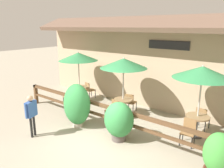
{
  "coord_description": "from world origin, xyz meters",
  "views": [
    {
      "loc": [
        4.31,
        -4.74,
        3.77
      ],
      "look_at": [
        -0.64,
        1.52,
        1.64
      ],
      "focal_mm": 35.0,
      "sensor_mm": 36.0,
      "label": 1
    }
  ],
  "objects_px": {
    "patio_umbrella_middle": "(124,63)",
    "dining_table_middle": "(123,103)",
    "chair_near_streetside": "(70,95)",
    "potted_plant_corner_fern": "(77,105)",
    "potted_plant_small_flowering": "(218,157)",
    "chair_middle_wallside": "(130,102)",
    "pedestrian": "(31,110)",
    "potted_plant_tall_tropical": "(119,120)",
    "chair_middle_streetside": "(113,109)",
    "dining_table_far": "(197,120)",
    "patio_umbrella_near": "(78,57)",
    "chair_far_wallside": "(202,117)",
    "patio_umbrella_far": "(203,72)",
    "dining_table_near": "(80,90)",
    "chair_near_wallside": "(89,89)",
    "chair_far_streetside": "(188,130)"
  },
  "relations": [
    {
      "from": "potted_plant_small_flowering",
      "to": "chair_middle_wallside",
      "type": "bearing_deg",
      "value": 149.6
    },
    {
      "from": "chair_middle_streetside",
      "to": "chair_middle_wallside",
      "type": "distance_m",
      "value": 1.24
    },
    {
      "from": "dining_table_middle",
      "to": "dining_table_far",
      "type": "height_order",
      "value": "same"
    },
    {
      "from": "dining_table_near",
      "to": "chair_middle_wallside",
      "type": "relative_size",
      "value": 0.93
    },
    {
      "from": "chair_middle_wallside",
      "to": "potted_plant_tall_tropical",
      "type": "distance_m",
      "value": 2.62
    },
    {
      "from": "chair_near_streetside",
      "to": "chair_middle_wallside",
      "type": "bearing_deg",
      "value": 26.29
    },
    {
      "from": "chair_middle_wallside",
      "to": "dining_table_middle",
      "type": "bearing_deg",
      "value": 83.16
    },
    {
      "from": "dining_table_far",
      "to": "pedestrian",
      "type": "bearing_deg",
      "value": -141.63
    },
    {
      "from": "potted_plant_small_flowering",
      "to": "chair_far_wallside",
      "type": "bearing_deg",
      "value": 113.35
    },
    {
      "from": "dining_table_middle",
      "to": "patio_umbrella_far",
      "type": "bearing_deg",
      "value": 2.8
    },
    {
      "from": "dining_table_far",
      "to": "potted_plant_corner_fern",
      "type": "bearing_deg",
      "value": -152.28
    },
    {
      "from": "chair_far_wallside",
      "to": "pedestrian",
      "type": "xyz_separation_m",
      "value": [
        -4.46,
        -4.25,
        0.49
      ]
    },
    {
      "from": "potted_plant_corner_fern",
      "to": "potted_plant_small_flowering",
      "type": "relative_size",
      "value": 1.29
    },
    {
      "from": "patio_umbrella_middle",
      "to": "potted_plant_tall_tropical",
      "type": "bearing_deg",
      "value": -58.31
    },
    {
      "from": "patio_umbrella_middle",
      "to": "chair_middle_wallside",
      "type": "height_order",
      "value": "patio_umbrella_middle"
    },
    {
      "from": "dining_table_far",
      "to": "chair_middle_wallside",
      "type": "bearing_deg",
      "value": 171.37
    },
    {
      "from": "patio_umbrella_far",
      "to": "potted_plant_tall_tropical",
      "type": "distance_m",
      "value": 3.17
    },
    {
      "from": "dining_table_far",
      "to": "chair_far_wallside",
      "type": "bearing_deg",
      "value": 92.62
    },
    {
      "from": "patio_umbrella_middle",
      "to": "chair_middle_streetside",
      "type": "distance_m",
      "value": 1.93
    },
    {
      "from": "chair_middle_wallside",
      "to": "dining_table_far",
      "type": "distance_m",
      "value": 3.13
    },
    {
      "from": "potted_plant_corner_fern",
      "to": "patio_umbrella_far",
      "type": "bearing_deg",
      "value": 27.72
    },
    {
      "from": "patio_umbrella_far",
      "to": "chair_middle_streetside",
      "type": "bearing_deg",
      "value": -166.16
    },
    {
      "from": "chair_near_streetside",
      "to": "potted_plant_small_flowering",
      "type": "bearing_deg",
      "value": -5.67
    },
    {
      "from": "dining_table_near",
      "to": "potted_plant_small_flowering",
      "type": "distance_m",
      "value": 7.39
    },
    {
      "from": "dining_table_near",
      "to": "chair_near_streetside",
      "type": "height_order",
      "value": "chair_near_streetside"
    },
    {
      "from": "chair_near_wallside",
      "to": "potted_plant_corner_fern",
      "type": "distance_m",
      "value": 3.48
    },
    {
      "from": "dining_table_near",
      "to": "chair_near_streetside",
      "type": "xyz_separation_m",
      "value": [
        0.02,
        -0.67,
        -0.13
      ]
    },
    {
      "from": "chair_near_streetside",
      "to": "potted_plant_corner_fern",
      "type": "relative_size",
      "value": 0.51
    },
    {
      "from": "chair_near_wallside",
      "to": "dining_table_middle",
      "type": "height_order",
      "value": "chair_near_wallside"
    },
    {
      "from": "dining_table_far",
      "to": "chair_far_wallside",
      "type": "distance_m",
      "value": 0.71
    },
    {
      "from": "potted_plant_small_flowering",
      "to": "pedestrian",
      "type": "bearing_deg",
      "value": -164.67
    },
    {
      "from": "chair_near_wallside",
      "to": "patio_umbrella_far",
      "type": "distance_m",
      "value": 6.24
    },
    {
      "from": "dining_table_far",
      "to": "chair_middle_streetside",
      "type": "bearing_deg",
      "value": -166.16
    },
    {
      "from": "patio_umbrella_middle",
      "to": "dining_table_far",
      "type": "distance_m",
      "value": 3.5
    },
    {
      "from": "chair_near_streetside",
      "to": "potted_plant_tall_tropical",
      "type": "height_order",
      "value": "potted_plant_tall_tropical"
    },
    {
      "from": "dining_table_near",
      "to": "patio_umbrella_far",
      "type": "distance_m",
      "value": 6.19
    },
    {
      "from": "chair_near_wallside",
      "to": "patio_umbrella_middle",
      "type": "distance_m",
      "value": 3.51
    },
    {
      "from": "patio_umbrella_middle",
      "to": "chair_middle_streetside",
      "type": "xyz_separation_m",
      "value": [
        -0.07,
        -0.62,
        -1.83
      ]
    },
    {
      "from": "chair_middle_wallside",
      "to": "potted_plant_small_flowering",
      "type": "height_order",
      "value": "potted_plant_small_flowering"
    },
    {
      "from": "patio_umbrella_middle",
      "to": "dining_table_middle",
      "type": "bearing_deg",
      "value": 180.0
    },
    {
      "from": "chair_middle_streetside",
      "to": "chair_far_streetside",
      "type": "xyz_separation_m",
      "value": [
        3.07,
        0.08,
        0.0
      ]
    },
    {
      "from": "potted_plant_corner_fern",
      "to": "pedestrian",
      "type": "relative_size",
      "value": 1.12
    },
    {
      "from": "dining_table_far",
      "to": "chair_far_streetside",
      "type": "bearing_deg",
      "value": -94.12
    },
    {
      "from": "potted_plant_small_flowering",
      "to": "dining_table_far",
      "type": "bearing_deg",
      "value": 119.46
    },
    {
      "from": "potted_plant_corner_fern",
      "to": "chair_middle_streetside",
      "type": "bearing_deg",
      "value": 59.62
    },
    {
      "from": "chair_near_streetside",
      "to": "pedestrian",
      "type": "xyz_separation_m",
      "value": [
        1.44,
        -2.95,
        0.49
      ]
    },
    {
      "from": "dining_table_near",
      "to": "chair_near_wallside",
      "type": "distance_m",
      "value": 0.69
    },
    {
      "from": "potted_plant_tall_tropical",
      "to": "chair_middle_streetside",
      "type": "bearing_deg",
      "value": 135.48
    },
    {
      "from": "patio_umbrella_near",
      "to": "dining_table_far",
      "type": "xyz_separation_m",
      "value": [
        5.95,
        -0.07,
        -1.7
      ]
    },
    {
      "from": "patio_umbrella_near",
      "to": "chair_near_streetside",
      "type": "height_order",
      "value": "patio_umbrella_near"
    }
  ]
}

